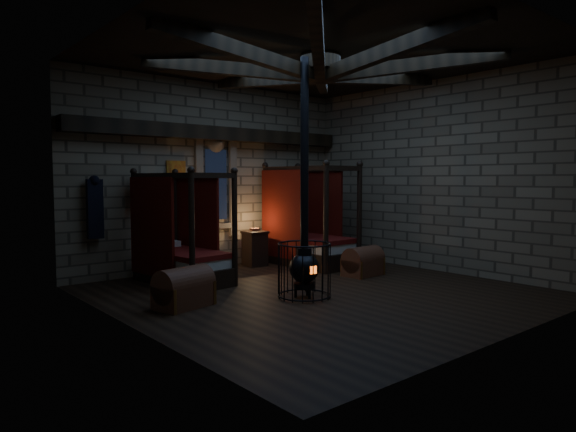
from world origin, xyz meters
TOP-DOWN VIEW (x-y plane):
  - room at (-0.00, 0.09)m, footprint 7.02×7.02m
  - bed_left at (-1.48, 2.38)m, footprint 1.29×2.15m
  - bed_right at (1.84, 2.34)m, footprint 1.19×2.23m
  - trunk_left at (-2.40, 0.59)m, footprint 0.99×0.74m
  - trunk_right at (1.81, 0.57)m, footprint 0.88×0.60m
  - nightstand_left at (-0.73, 3.02)m, footprint 0.51×0.50m
  - nightstand_right at (0.77, 3.00)m, footprint 0.53×0.51m
  - stove at (-0.49, -0.14)m, footprint 0.92×0.92m

SIDE VIEW (x-z plane):
  - trunk_right at x=1.81m, z-range -0.04..0.59m
  - trunk_left at x=-2.40m, z-range -0.04..0.61m
  - nightstand_left at x=-0.73m, z-range -0.07..0.81m
  - nightstand_right at x=0.77m, z-range -0.03..0.86m
  - bed_left at x=-1.48m, z-range -0.54..1.60m
  - bed_right at x=1.84m, z-range -0.59..1.73m
  - stove at x=-0.49m, z-range -1.44..2.61m
  - room at x=0.00m, z-range 1.60..5.89m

